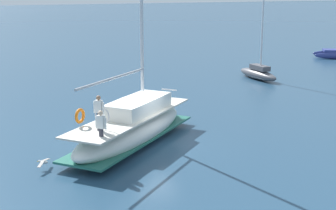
{
  "coord_description": "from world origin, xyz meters",
  "views": [
    {
      "loc": [
        21.97,
        -9.58,
        7.63
      ],
      "look_at": [
        -0.12,
        1.08,
        1.8
      ],
      "focal_mm": 53.29,
      "sensor_mm": 36.0,
      "label": 1
    }
  ],
  "objects_px": {
    "moored_sloop_near": "(335,53)",
    "moored_catamaran": "(258,73)",
    "mooring_buoy": "(115,109)",
    "main_sailboat": "(132,126)",
    "seagull": "(43,162)"
  },
  "relations": [
    {
      "from": "main_sailboat",
      "to": "moored_sloop_near",
      "type": "distance_m",
      "value": 36.73
    },
    {
      "from": "main_sailboat",
      "to": "moored_catamaran",
      "type": "relative_size",
      "value": 1.74
    },
    {
      "from": "main_sailboat",
      "to": "seagull",
      "type": "relative_size",
      "value": 14.4
    },
    {
      "from": "moored_catamaran",
      "to": "seagull",
      "type": "bearing_deg",
      "value": -56.92
    },
    {
      "from": "main_sailboat",
      "to": "seagull",
      "type": "height_order",
      "value": "main_sailboat"
    },
    {
      "from": "moored_catamaran",
      "to": "mooring_buoy",
      "type": "height_order",
      "value": "moored_catamaran"
    },
    {
      "from": "moored_catamaran",
      "to": "main_sailboat",
      "type": "bearing_deg",
      "value": -53.53
    },
    {
      "from": "moored_catamaran",
      "to": "seagull",
      "type": "relative_size",
      "value": 8.27
    },
    {
      "from": "moored_catamaran",
      "to": "seagull",
      "type": "height_order",
      "value": "moored_catamaran"
    },
    {
      "from": "moored_sloop_near",
      "to": "moored_catamaran",
      "type": "height_order",
      "value": "moored_catamaran"
    },
    {
      "from": "moored_sloop_near",
      "to": "moored_catamaran",
      "type": "bearing_deg",
      "value": -65.38
    },
    {
      "from": "moored_sloop_near",
      "to": "seagull",
      "type": "xyz_separation_m",
      "value": [
        20.65,
        -36.22,
        -0.21
      ]
    },
    {
      "from": "moored_catamaran",
      "to": "mooring_buoy",
      "type": "bearing_deg",
      "value": -69.73
    },
    {
      "from": "main_sailboat",
      "to": "seagull",
      "type": "bearing_deg",
      "value": -70.54
    },
    {
      "from": "main_sailboat",
      "to": "mooring_buoy",
      "type": "height_order",
      "value": "main_sailboat"
    }
  ]
}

